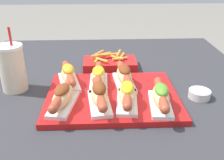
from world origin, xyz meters
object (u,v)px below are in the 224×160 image
Objects in this scene: hot_dog_6 at (124,76)px; sauce_bowl at (199,94)px; hot_dog_1 at (99,95)px; hot_dog_5 at (98,77)px; hot_dog_4 at (69,75)px; hot_dog_2 at (127,94)px; hot_dog_3 at (161,96)px; serving_tray at (112,96)px; hot_dog_0 at (63,96)px; fries_basket at (110,63)px; drink_cup at (12,68)px.

sauce_bowl is (0.24, -0.07, -0.04)m from hot_dog_6.
hot_dog_1 is 0.99× the size of hot_dog_5.
sauce_bowl is (0.43, -0.08, -0.04)m from hot_dog_4.
hot_dog_3 is (0.10, -0.02, -0.00)m from hot_dog_2.
serving_tray is at bearing -123.39° from hot_dog_6.
hot_dog_0 is at bearing -154.74° from serving_tray.
hot_dog_4 is 0.89× the size of fries_basket.
fries_basket is at bearing 96.98° from hot_dog_2.
hot_dog_5 is at bearing 91.25° from hot_dog_1.
hot_dog_6 is (0.19, 0.14, 0.00)m from hot_dog_0.
hot_dog_4 is 0.88× the size of drink_cup.
hot_dog_5 is at bearing -7.90° from hot_dog_4.
hot_dog_3 is 0.89× the size of drink_cup.
hot_dog_6 is at bearing 56.61° from serving_tray.
hot_dog_4 reaches higher than hot_dog_2.
hot_dog_1 is at bearing 175.70° from hot_dog_3.
hot_dog_3 is at bearing -68.25° from fries_basket.
drink_cup reaches higher than hot_dog_2.
serving_tray is at bearing -90.30° from fries_basket.
hot_dog_4 is 0.19m from hot_dog_6.
drink_cup is at bearing 158.72° from hot_dog_2.
hot_dog_5 is at bearing 52.20° from hot_dog_0.
serving_tray is 2.13× the size of hot_dog_2.
hot_dog_0 is 0.89× the size of drink_cup.
drink_cup reaches higher than hot_dog_4.
sauce_bowl is at bearing -11.03° from hot_dog_4.
serving_tray is 1.94× the size of fries_basket.
hot_dog_5 is at bearing -178.17° from hot_dog_6.
serving_tray is 2.14× the size of hot_dog_1.
hot_dog_0 is at bearing -179.76° from hot_dog_1.
hot_dog_6 is (-0.09, 0.15, 0.00)m from hot_dog_3.
serving_tray is at bearing 149.03° from hot_dog_3.
hot_dog_2 is 1.00× the size of hot_dog_5.
hot_dog_3 is at bearing -152.20° from sauce_bowl.
hot_dog_0 is 0.99× the size of hot_dog_1.
hot_dog_0 reaches higher than serving_tray.
fries_basket is (-0.04, 0.33, -0.03)m from hot_dog_2.
hot_dog_6 is at bearing -2.02° from drink_cup.
hot_dog_1 is 0.18m from hot_dog_3.
hot_dog_3 is 1.00× the size of hot_dog_5.
hot_dog_2 reaches higher than hot_dog_5.
sauce_bowl is (0.33, -0.07, -0.04)m from hot_dog_5.
drink_cup is (-0.29, 0.02, 0.03)m from hot_dog_5.
serving_tray is at bearing 25.26° from hot_dog_0.
hot_dog_1 reaches higher than hot_dog_5.
hot_dog_0 is 0.44m from sauce_bowl.
hot_dog_3 is 0.50m from drink_cup.
sauce_bowl is 0.39m from fries_basket.
hot_dog_1 is at bearing -27.17° from drink_cup.
hot_dog_3 is 2.78× the size of sauce_bowl.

